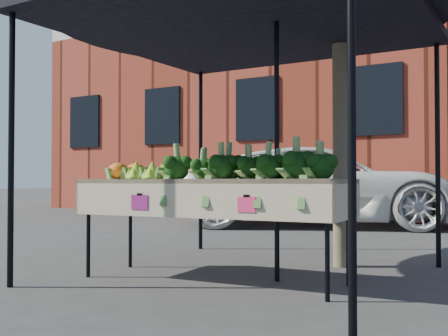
% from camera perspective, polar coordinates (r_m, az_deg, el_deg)
% --- Properties ---
extents(ground, '(90.00, 90.00, 0.00)m').
position_cam_1_polar(ground, '(5.05, -2.34, -11.43)').
color(ground, '#323235').
extents(table, '(2.45, 0.97, 0.90)m').
position_cam_1_polar(table, '(4.76, -1.23, -6.58)').
color(table, beige).
rests_on(table, ground).
extents(canopy, '(3.16, 3.16, 2.74)m').
position_cam_1_polar(canopy, '(5.03, 2.36, 4.19)').
color(canopy, black).
rests_on(canopy, ground).
extents(broccoli_heap, '(1.56, 0.59, 0.28)m').
position_cam_1_polar(broccoli_heap, '(4.59, 2.76, 0.61)').
color(broccoli_heap, black).
rests_on(broccoli_heap, table).
extents(romanesco_cluster, '(0.45, 0.59, 0.22)m').
position_cam_1_polar(romanesco_cluster, '(5.15, -7.32, 0.04)').
color(romanesco_cluster, '#90BF2A').
rests_on(romanesco_cluster, table).
extents(cauliflower_pair, '(0.25, 0.45, 0.20)m').
position_cam_1_polar(cauliflower_pair, '(5.41, -10.22, -0.12)').
color(cauliflower_pair, orange).
rests_on(cauliflower_pair, table).
extents(vehicle, '(2.37, 2.93, 5.51)m').
position_cam_1_polar(vehicle, '(10.88, 10.29, 8.61)').
color(vehicle, white).
rests_on(vehicle, ground).
extents(street_tree, '(2.30, 2.30, 4.53)m').
position_cam_1_polar(street_tree, '(5.85, 12.16, 12.33)').
color(street_tree, '#1E4C14').
rests_on(street_tree, ground).
extents(building_left, '(12.00, 8.00, 9.00)m').
position_cam_1_polar(building_left, '(18.28, 5.08, 10.10)').
color(building_left, maroon).
rests_on(building_left, ground).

